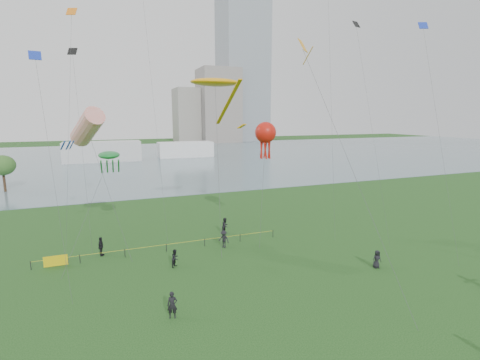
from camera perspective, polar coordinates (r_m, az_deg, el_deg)
name	(u,v)px	position (r m, az deg, el deg)	size (l,w,h in m)	color
ground_plane	(295,326)	(24.92, 8.96, -22.55)	(400.00, 400.00, 0.00)	#153912
lake	(142,158)	(119.23, -15.72, 3.53)	(400.00, 120.00, 0.08)	slate
tower	(242,29)	(205.04, 0.39, 23.52)	(24.00, 24.00, 120.00)	gray
building_mid	(218,106)	(188.79, -3.57, 12.06)	(20.00, 20.00, 38.00)	gray
building_low	(190,115)	(190.83, -8.19, 10.45)	(16.00, 18.00, 28.00)	gray
pavilion_left	(103,152)	(113.47, -21.60, 4.37)	(22.00, 8.00, 6.00)	silver
pavilion_right	(185,149)	(119.10, -8.95, 4.98)	(18.00, 7.00, 5.00)	white
fence	(101,255)	(36.20, -21.78, -11.33)	(24.07, 0.07, 1.05)	black
spectator_a	(175,258)	(32.83, -10.57, -12.49)	(0.81, 0.63, 1.66)	black
spectator_b	(224,239)	(36.68, -2.68, -9.66)	(1.20, 0.69, 1.85)	black
spectator_c	(101,246)	(37.22, -21.86, -10.09)	(1.11, 0.46, 1.90)	black
spectator_d	(377,259)	(34.42, 21.54, -11.98)	(0.80, 0.52, 1.65)	black
spectator_f	(172,305)	(25.37, -11.04, -19.50)	(0.68, 0.45, 1.87)	black
spectator_g	(225,226)	(40.76, -2.44, -7.52)	(0.93, 0.73, 1.92)	black
kite_stingray	(215,83)	(39.07, -4.07, 15.63)	(5.48, 10.19, 17.57)	#3F3F42
kite_windsock	(87,127)	(36.81, -23.78, 7.94)	(5.61, 6.96, 14.45)	#3F3F42
kite_creature	(109,155)	(39.07, -20.70, 3.79)	(5.57, 10.02, 9.88)	#3F3F42
kite_octopus	(265,133)	(38.91, 4.21, 7.68)	(3.52, 5.03, 12.92)	#3F3F42
kite_delta	(309,61)	(32.50, 11.26, 18.65)	(1.70, 14.35, 20.25)	#3F3F42
small_kites	(214,14)	(39.28, -4.35, 25.54)	(36.58, 16.26, 13.42)	black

